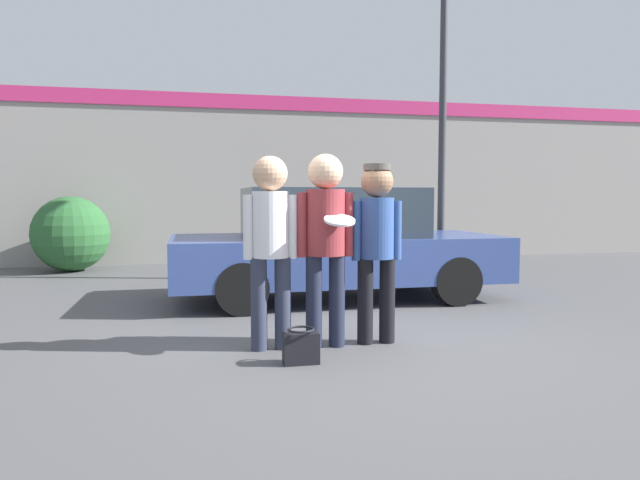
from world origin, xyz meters
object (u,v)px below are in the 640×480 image
person_left (270,235)px  person_middle_with_frisbee (326,231)px  parked_car_near (335,244)px  person_right (377,236)px  handbag (301,347)px  street_lamp (456,27)px  shrub (71,234)px

person_left → person_middle_with_frisbee: 0.51m
person_left → parked_car_near: (1.22, 2.42, -0.31)m
person_right → handbag: 1.32m
person_right → handbag: size_ratio=5.65×
person_left → person_middle_with_frisbee: size_ratio=0.99×
parked_car_near → street_lamp: (2.38, 1.30, 3.44)m
parked_car_near → handbag: 3.17m
shrub → person_middle_with_frisbee: bearing=-61.8°
street_lamp → handbag: (-3.42, -4.24, -4.04)m
person_middle_with_frisbee → shrub: person_middle_with_frisbee is taller
parked_car_near → person_left: bearing=-116.8°
street_lamp → shrub: street_lamp is taller
person_left → person_right: bearing=0.1°
person_middle_with_frisbee → person_right: 0.51m
person_middle_with_frisbee → parked_car_near: bearing=73.7°
shrub → person_left: bearing=-65.4°
person_left → person_right: 1.01m
handbag → parked_car_near: bearing=70.4°
person_left → handbag: size_ratio=5.84×
handbag → person_right: bearing=31.8°
person_right → shrub: 7.46m
person_left → street_lamp: street_lamp is taller
street_lamp → shrub: 7.83m
handbag → person_left: bearing=109.3°
person_left → shrub: 6.98m
parked_car_near → street_lamp: 4.38m
person_right → street_lamp: (2.59, 3.72, 3.16)m
street_lamp → parked_car_near: bearing=-151.3°
shrub → handbag: bearing=-65.8°
street_lamp → handbag: 6.78m
person_right → street_lamp: size_ratio=0.25×
person_right → parked_car_near: size_ratio=0.38×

